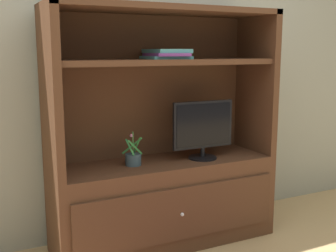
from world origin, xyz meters
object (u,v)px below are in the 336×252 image
Objects in this scene: media_console at (164,172)px; magazine_stack at (166,54)px; tv_monitor at (203,128)px; potted_plant at (133,159)px.

magazine_stack is (0.01, -0.00, 0.80)m from media_console.
media_console reaches higher than tv_monitor.
potted_plant is at bearing -175.90° from media_console.
tv_monitor is 1.29× the size of magazine_stack.
magazine_stack reaches higher than tv_monitor.
tv_monitor is at bearing -14.12° from media_console.
potted_plant is (-0.50, 0.05, -0.17)m from tv_monitor.
media_console is at bearing 4.10° from potted_plant.
magazine_stack is at bearing 165.87° from tv_monitor.
magazine_stack is at bearing -13.87° from media_console.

